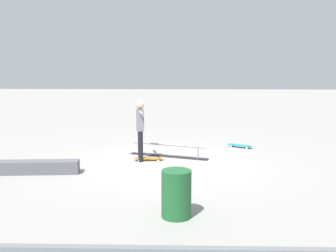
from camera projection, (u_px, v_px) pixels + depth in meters
ground_plane at (167, 163)px, 11.32m from camera, size 60.00×60.00×0.00m
grind_rail at (168, 151)px, 12.07m from camera, size 2.38×1.02×0.38m
skate_ledge at (38, 167)px, 10.26m from camera, size 2.08×0.54×0.32m
skater_main at (140, 126)px, 11.41m from camera, size 0.34×1.37×1.71m
skateboard_main at (149, 158)px, 11.59m from camera, size 0.81×0.31×0.09m
loose_skateboard_teal at (240, 145)px, 13.34m from camera, size 0.80×0.56×0.09m
trash_bin at (176, 194)px, 7.35m from camera, size 0.54×0.54×0.87m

